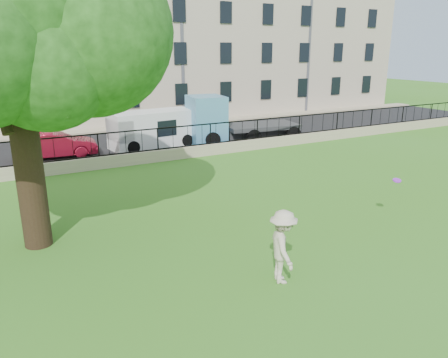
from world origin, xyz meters
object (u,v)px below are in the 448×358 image
frisbee (397,180)px  blue_truck (243,118)px  tree (2,7)px  red_sedan (56,145)px  man (283,247)px  white_van (153,129)px

frisbee → blue_truck: bearing=79.6°
tree → red_sedan: size_ratio=2.39×
man → blue_truck: bearing=-8.2°
frisbee → red_sedan: frisbee is taller
blue_truck → tree: bearing=-134.8°
red_sedan → man: bearing=-163.1°
man → white_van: bearing=10.8°
tree → man: (5.25, -5.23, -5.69)m
white_van → blue_truck: blue_truck is taller
man → red_sedan: size_ratio=0.45×
frisbee → red_sedan: size_ratio=0.06×
man → red_sedan: 16.46m
red_sedan → white_van: 5.48m
white_van → blue_truck: 5.64m
blue_truck → frisbee: bearing=-92.4°
tree → white_van: (7.70, 11.07, -5.58)m
tree → blue_truck: size_ratio=1.46×
man → red_sedan: man is taller
tree → red_sedan: bearing=78.5°
man → white_van: size_ratio=0.38×
blue_truck → red_sedan: bearing=-176.6°
frisbee → blue_truck: size_ratio=0.04×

